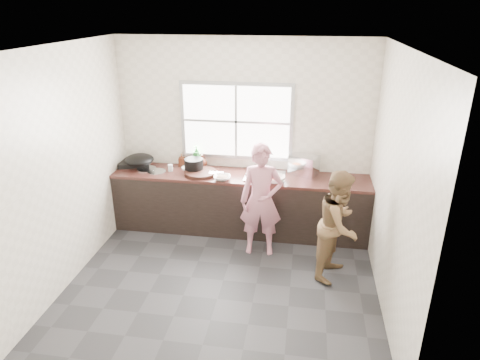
% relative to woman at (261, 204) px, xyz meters
% --- Properties ---
extents(floor, '(3.60, 3.20, 0.01)m').
position_rel_woman_xyz_m(floor, '(-0.36, -0.74, -0.70)').
color(floor, '#2A2A2C').
rests_on(floor, ground).
extents(ceiling, '(3.60, 3.20, 0.01)m').
position_rel_woman_xyz_m(ceiling, '(-0.36, -0.74, 2.01)').
color(ceiling, silver).
rests_on(ceiling, wall_back).
extents(wall_back, '(3.60, 0.01, 2.70)m').
position_rel_woman_xyz_m(wall_back, '(-0.36, 0.87, 0.65)').
color(wall_back, beige).
rests_on(wall_back, ground).
extents(wall_left, '(0.01, 3.20, 2.70)m').
position_rel_woman_xyz_m(wall_left, '(-2.17, -0.74, 0.65)').
color(wall_left, silver).
rests_on(wall_left, ground).
extents(wall_right, '(0.01, 3.20, 2.70)m').
position_rel_woman_xyz_m(wall_right, '(1.44, -0.74, 0.65)').
color(wall_right, beige).
rests_on(wall_right, ground).
extents(wall_front, '(3.60, 0.01, 2.70)m').
position_rel_woman_xyz_m(wall_front, '(-0.36, -2.34, 0.65)').
color(wall_front, beige).
rests_on(wall_front, ground).
extents(cabinet, '(3.60, 0.62, 0.82)m').
position_rel_woman_xyz_m(cabinet, '(-0.36, 0.55, -0.29)').
color(cabinet, black).
rests_on(cabinet, floor).
extents(countertop, '(3.60, 0.64, 0.04)m').
position_rel_woman_xyz_m(countertop, '(-0.36, 0.55, 0.14)').
color(countertop, '#361B16').
rests_on(countertop, cabinet).
extents(sink, '(0.55, 0.45, 0.02)m').
position_rel_woman_xyz_m(sink, '(-0.01, 0.55, 0.17)').
color(sink, silver).
rests_on(sink, countertop).
extents(faucet, '(0.02, 0.02, 0.30)m').
position_rel_woman_xyz_m(faucet, '(-0.01, 0.75, 0.31)').
color(faucet, silver).
rests_on(faucet, countertop).
extents(window_frame, '(1.60, 0.05, 1.10)m').
position_rel_woman_xyz_m(window_frame, '(-0.46, 0.85, 0.85)').
color(window_frame, '#9EA0A5').
rests_on(window_frame, wall_back).
extents(window_glazing, '(1.50, 0.01, 1.00)m').
position_rel_woman_xyz_m(window_glazing, '(-0.46, 0.83, 0.85)').
color(window_glazing, white).
rests_on(window_glazing, window_frame).
extents(woman, '(0.53, 0.37, 1.40)m').
position_rel_woman_xyz_m(woman, '(0.00, 0.00, 0.00)').
color(woman, '#C47587').
rests_on(woman, floor).
extents(person_side, '(0.73, 0.80, 1.35)m').
position_rel_woman_xyz_m(person_side, '(0.97, -0.38, -0.02)').
color(person_side, brown).
rests_on(person_side, floor).
extents(cutting_board, '(0.50, 0.50, 0.04)m').
position_rel_woman_xyz_m(cutting_board, '(-0.91, 0.49, 0.18)').
color(cutting_board, black).
rests_on(cutting_board, countertop).
extents(cleaver, '(0.21, 0.11, 0.01)m').
position_rel_woman_xyz_m(cleaver, '(-0.69, 0.48, 0.20)').
color(cleaver, silver).
rests_on(cleaver, cutting_board).
extents(bowl_mince, '(0.25, 0.25, 0.06)m').
position_rel_woman_xyz_m(bowl_mince, '(-0.58, 0.34, 0.19)').
color(bowl_mince, silver).
rests_on(bowl_mince, countertop).
extents(bowl_crabs, '(0.28, 0.28, 0.07)m').
position_rel_woman_xyz_m(bowl_crabs, '(0.14, 0.38, 0.19)').
color(bowl_crabs, silver).
rests_on(bowl_crabs, countertop).
extents(bowl_held, '(0.18, 0.18, 0.06)m').
position_rel_woman_xyz_m(bowl_held, '(-0.04, 0.34, 0.19)').
color(bowl_held, silver).
rests_on(bowl_held, countertop).
extents(black_pot, '(0.34, 0.34, 0.19)m').
position_rel_woman_xyz_m(black_pot, '(-1.03, 0.58, 0.26)').
color(black_pot, black).
rests_on(black_pot, countertop).
extents(plate_food, '(0.28, 0.28, 0.02)m').
position_rel_woman_xyz_m(plate_food, '(-1.14, 0.69, 0.17)').
color(plate_food, white).
rests_on(plate_food, countertop).
extents(bottle_green, '(0.16, 0.16, 0.32)m').
position_rel_woman_xyz_m(bottle_green, '(-1.04, 0.78, 0.32)').
color(bottle_green, '#297D32').
rests_on(bottle_green, countertop).
extents(bottle_brown_tall, '(0.08, 0.08, 0.17)m').
position_rel_woman_xyz_m(bottle_brown_tall, '(-1.27, 0.78, 0.25)').
color(bottle_brown_tall, '#451E11').
rests_on(bottle_brown_tall, countertop).
extents(bottle_brown_short, '(0.17, 0.17, 0.17)m').
position_rel_woman_xyz_m(bottle_brown_short, '(-0.96, 0.78, 0.25)').
color(bottle_brown_short, '#3F1A0F').
rests_on(bottle_brown_short, countertop).
extents(glass_jar, '(0.09, 0.09, 0.10)m').
position_rel_woman_xyz_m(glass_jar, '(-1.37, 0.55, 0.21)').
color(glass_jar, silver).
rests_on(glass_jar, countertop).
extents(burner, '(0.58, 0.58, 0.07)m').
position_rel_woman_xyz_m(burner, '(-2.01, 0.77, 0.19)').
color(burner, black).
rests_on(burner, countertop).
extents(wok, '(0.43, 0.43, 0.16)m').
position_rel_woman_xyz_m(wok, '(-1.84, 0.57, 0.30)').
color(wok, black).
rests_on(wok, burner).
extents(dish_rack, '(0.45, 0.39, 0.28)m').
position_rel_woman_xyz_m(dish_rack, '(0.52, 0.72, 0.30)').
color(dish_rack, silver).
rests_on(dish_rack, countertop).
extents(pot_lid_left, '(0.33, 0.33, 0.01)m').
position_rel_woman_xyz_m(pot_lid_left, '(-1.73, 0.56, 0.17)').
color(pot_lid_left, '#B6B9BD').
rests_on(pot_lid_left, countertop).
extents(pot_lid_right, '(0.32, 0.32, 0.01)m').
position_rel_woman_xyz_m(pot_lid_right, '(-1.56, 0.48, 0.17)').
color(pot_lid_right, silver).
rests_on(pot_lid_right, countertop).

